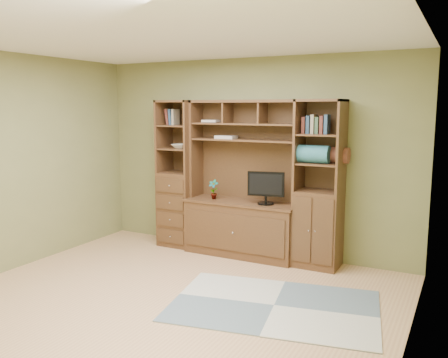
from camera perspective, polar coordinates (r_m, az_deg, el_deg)
The scene contains 11 objects.
room at distance 4.66m, azimuth -6.91°, elevation 0.47°, with size 4.60×4.10×2.64m.
center_hutch at distance 6.19m, azimuth 2.12°, elevation -0.01°, with size 1.54×0.53×2.05m, color #4B2E1A.
left_tower at distance 6.71m, azimuth -5.47°, elevation 0.63°, with size 0.50×0.45×2.05m, color #4B2E1A.
right_tower at distance 5.87m, azimuth 11.37°, elevation -0.65°, with size 0.55×0.45×2.05m, color #4B2E1A.
rug at distance 4.89m, azimuth 6.03°, elevation -14.91°, with size 2.01×1.34×0.01m, color #929797.
monitor at distance 6.02m, azimuth 5.07°, elevation -0.36°, with size 0.47×0.21×0.58m, color black.
orchid at distance 6.37m, azimuth -1.27°, elevation -1.25°, with size 0.14×0.09×0.26m, color #9E3F35.
magazines at distance 6.34m, azimuth 0.27°, elevation 5.07°, with size 0.26×0.19×0.04m, color #B5A69A.
bowl at distance 6.65m, azimuth -5.27°, elevation 3.97°, with size 0.23×0.23×0.06m, color silver.
blanket_teal at distance 5.80m, azimuth 10.76°, elevation 2.96°, with size 0.37×0.22×0.22m, color #2C6975.
blanket_red at distance 5.86m, azimuth 13.16°, elevation 2.83°, with size 0.34×0.19×0.19m, color brown.
Camera 1 is at (2.60, -3.80, 1.96)m, focal length 38.00 mm.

